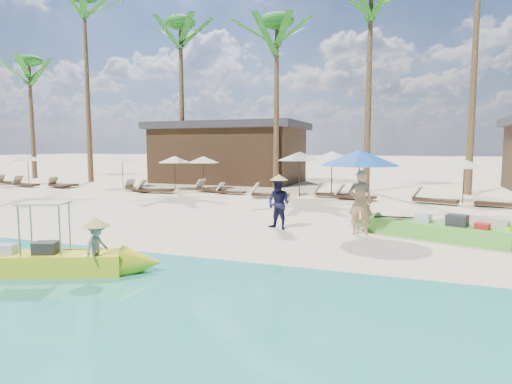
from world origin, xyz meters
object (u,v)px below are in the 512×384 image
at_px(green_canoe, 439,231).
at_px(tourist, 360,202).
at_px(blue_umbrella, 360,158).
at_px(yellow_canoe, 36,263).

distance_m(green_canoe, tourist, 2.25).
bearing_deg(blue_umbrella, green_canoe, 1.51).
relative_size(green_canoe, tourist, 2.95).
height_order(tourist, blue_umbrella, blue_umbrella).
xyz_separation_m(green_canoe, yellow_canoe, (-7.73, -6.37, -0.01)).
bearing_deg(yellow_canoe, blue_umbrella, 25.72).
height_order(yellow_canoe, blue_umbrella, blue_umbrella).
height_order(green_canoe, tourist, tourist).
bearing_deg(green_canoe, yellow_canoe, -121.41).
relative_size(green_canoe, yellow_canoe, 1.05).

